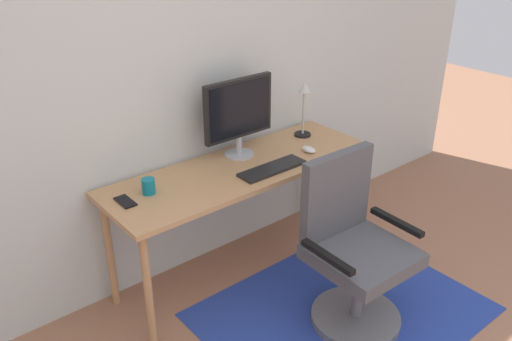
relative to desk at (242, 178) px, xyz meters
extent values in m
cube|color=silver|center=(-0.45, 0.35, 0.63)|extent=(6.00, 0.10, 2.60)
cube|color=#253D97|center=(0.19, -0.69, -0.66)|extent=(1.53, 1.19, 0.01)
cube|color=tan|center=(0.00, 0.00, 0.06)|extent=(1.70, 0.56, 0.03)
cylinder|color=tan|center=(-0.79, -0.22, -0.31)|extent=(0.04, 0.04, 0.71)
cylinder|color=tan|center=(0.79, -0.22, -0.31)|extent=(0.04, 0.04, 0.71)
cylinder|color=tan|center=(-0.79, 0.22, -0.31)|extent=(0.04, 0.04, 0.71)
cylinder|color=tan|center=(0.79, 0.22, -0.31)|extent=(0.04, 0.04, 0.71)
cylinder|color=#B2B2B7|center=(0.09, 0.14, 0.08)|extent=(0.18, 0.18, 0.01)
cylinder|color=#B2B2B7|center=(0.09, 0.14, 0.14)|extent=(0.04, 0.04, 0.11)
cube|color=black|center=(0.09, 0.14, 0.38)|extent=(0.48, 0.04, 0.36)
cube|color=black|center=(0.09, 0.12, 0.38)|extent=(0.44, 0.00, 0.32)
cube|color=black|center=(0.11, -0.15, 0.08)|extent=(0.43, 0.13, 0.02)
ellipsoid|color=white|center=(0.45, -0.10, 0.09)|extent=(0.06, 0.10, 0.03)
cylinder|color=#107286|center=(-0.59, 0.06, 0.12)|extent=(0.07, 0.07, 0.09)
cube|color=black|center=(-0.73, 0.05, 0.08)|extent=(0.07, 0.14, 0.01)
cylinder|color=black|center=(0.61, 0.12, 0.08)|extent=(0.11, 0.11, 0.01)
cylinder|color=beige|center=(0.61, 0.12, 0.24)|extent=(0.02, 0.02, 0.29)
cone|color=beige|center=(0.61, 0.12, 0.41)|extent=(0.09, 0.09, 0.06)
cylinder|color=slate|center=(0.19, -0.79, -0.64)|extent=(0.50, 0.50, 0.05)
cylinder|color=slate|center=(0.19, -0.79, -0.44)|extent=(0.06, 0.06, 0.36)
cube|color=#4C4C51|center=(0.19, -0.79, -0.22)|extent=(0.51, 0.51, 0.08)
cube|color=#4C4C51|center=(0.19, -0.57, 0.07)|extent=(0.47, 0.07, 0.48)
cube|color=black|center=(-0.08, -0.78, -0.11)|extent=(0.05, 0.35, 0.03)
cube|color=black|center=(0.45, -0.80, -0.11)|extent=(0.05, 0.35, 0.03)
camera|label=1|loc=(-1.74, -2.25, 1.45)|focal=37.56mm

